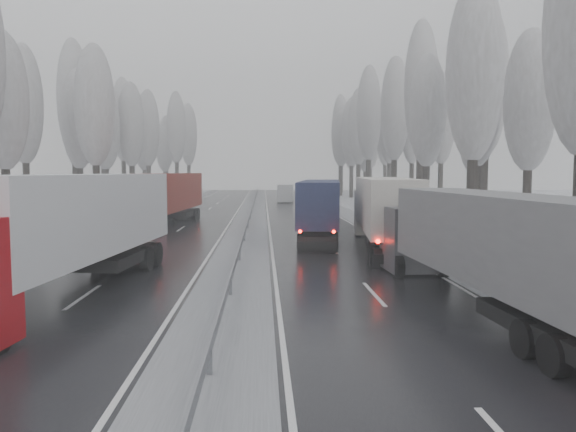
{
  "coord_description": "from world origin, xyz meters",
  "views": [
    {
      "loc": [
        1.19,
        -8.14,
        4.51
      ],
      "look_at": [
        2.5,
        20.91,
        2.2
      ],
      "focal_mm": 35.0,
      "sensor_mm": 36.0,
      "label": 1
    }
  ],
  "objects": [
    {
      "name": "shoulder_left",
      "position": [
        -10.2,
        30.0,
        0.02
      ],
      "size": [
        2.4,
        200.0,
        0.04
      ],
      "primitive_type": "cube",
      "color": "#A0A3A8",
      "rests_on": "ground"
    },
    {
      "name": "tree_78",
      "position": [
        -17.56,
        115.31,
        12.59
      ],
      "size": [
        3.6,
        3.6,
        19.55
      ],
      "color": "black",
      "rests_on": "ground"
    },
    {
      "name": "carriageway_right",
      "position": [
        5.25,
        30.0,
        0.01
      ],
      "size": [
        7.5,
        200.0,
        0.03
      ],
      "primitive_type": "cube",
      "color": "black",
      "rests_on": "ground"
    },
    {
      "name": "tree_35",
      "position": [
        24.94,
        100.32,
        11.77
      ],
      "size": [
        3.6,
        3.6,
        18.25
      ],
      "color": "black",
      "rests_on": "ground"
    },
    {
      "name": "tree_23",
      "position": [
        23.31,
        49.6,
        8.77
      ],
      "size": [
        3.6,
        3.6,
        13.55
      ],
      "color": "black",
      "rests_on": "ground"
    },
    {
      "name": "box_truck_distant",
      "position": [
        4.54,
        74.29,
        1.34
      ],
      "size": [
        2.68,
        7.19,
        2.63
      ],
      "rotation": [
        0.0,
        0.0,
        -0.07
      ],
      "color": "#A9ABAF",
      "rests_on": "ground"
    },
    {
      "name": "tree_63",
      "position": [
        -21.85,
        47.73,
        10.89
      ],
      "size": [
        3.6,
        3.6,
        16.88
      ],
      "color": "black",
      "rests_on": "ground"
    },
    {
      "name": "tree_65",
      "position": [
        -20.05,
        56.71,
        12.55
      ],
      "size": [
        3.6,
        3.6,
        19.48
      ],
      "color": "black",
      "rests_on": "ground"
    },
    {
      "name": "tree_27",
      "position": [
        24.72,
        65.27,
        11.36
      ],
      "size": [
        3.6,
        3.6,
        17.62
      ],
      "color": "black",
      "rests_on": "ground"
    },
    {
      "name": "tree_64",
      "position": [
        -18.26,
        52.71,
        9.96
      ],
      "size": [
        3.6,
        3.6,
        15.42
      ],
      "color": "black",
      "rests_on": "ground"
    },
    {
      "name": "tree_79",
      "position": [
        -20.33,
        119.31,
        11.01
      ],
      "size": [
        3.6,
        3.6,
        17.07
      ],
      "color": "black",
      "rests_on": "ground"
    },
    {
      "name": "tree_68",
      "position": [
        -16.58,
        69.11,
        10.75
      ],
      "size": [
        3.6,
        3.6,
        16.65
      ],
      "color": "black",
      "rests_on": "ground"
    },
    {
      "name": "tree_37",
      "position": [
        24.02,
        110.16,
        10.56
      ],
      "size": [
        3.6,
        3.6,
        16.37
      ],
      "color": "black",
      "rests_on": "ground"
    },
    {
      "name": "tree_22",
      "position": [
        17.02,
        45.6,
        10.24
      ],
      "size": [
        3.6,
        3.6,
        15.86
      ],
      "color": "black",
      "rests_on": "ground"
    },
    {
      "name": "tree_20",
      "position": [
        17.9,
        35.17,
        10.14
      ],
      "size": [
        3.6,
        3.6,
        15.71
      ],
      "color": "black",
      "rests_on": "ground"
    },
    {
      "name": "tree_21",
      "position": [
        20.12,
        39.17,
        12.0
      ],
      "size": [
        3.6,
        3.6,
        18.62
      ],
      "color": "black",
      "rests_on": "ground"
    },
    {
      "name": "truck_red_red",
      "position": [
        -6.62,
        37.75,
        2.55
      ],
      "size": [
        4.04,
        17.15,
        4.36
      ],
      "rotation": [
        0.0,
        0.0,
        -0.08
      ],
      "color": "#9E091A",
      "rests_on": "ground"
    },
    {
      "name": "tree_69",
      "position": [
        -21.42,
        73.11,
        12.46
      ],
      "size": [
        3.6,
        3.6,
        19.35
      ],
      "color": "black",
      "rests_on": "ground"
    },
    {
      "name": "tree_26",
      "position": [
        17.56,
        61.27,
        12.1
      ],
      "size": [
        3.6,
        3.6,
        18.78
      ],
      "color": "black",
      "rests_on": "ground"
    },
    {
      "name": "tree_66",
      "position": [
        -18.16,
        62.35,
        9.84
      ],
      "size": [
        3.6,
        3.6,
        15.23
      ],
      "color": "black",
      "rests_on": "ground"
    },
    {
      "name": "tree_29",
      "position": [
        23.71,
        75.95,
        11.67
      ],
      "size": [
        3.6,
        3.6,
        18.11
      ],
      "color": "black",
      "rests_on": "ground"
    },
    {
      "name": "tree_39",
      "position": [
        21.55,
        120.73,
        10.45
      ],
      "size": [
        3.6,
        3.6,
        16.19
      ],
      "color": "black",
      "rests_on": "ground"
    },
    {
      "name": "tree_74",
      "position": [
        -15.07,
        99.33,
        12.67
      ],
      "size": [
        3.6,
        3.6,
        19.68
      ],
      "color": "black",
      "rests_on": "ground"
    },
    {
      "name": "tree_24",
      "position": [
        17.9,
        51.02,
        13.19
      ],
      "size": [
        3.6,
        3.6,
        20.49
      ],
      "color": "black",
      "rests_on": "ground"
    },
    {
      "name": "tree_71",
      "position": [
        -21.09,
        83.19,
        12.63
      ],
      "size": [
        3.6,
        3.6,
        19.61
      ],
      "color": "black",
      "rests_on": "ground"
    },
    {
      "name": "tree_19",
      "position": [
        20.02,
        31.03,
        9.42
      ],
      "size": [
        3.6,
        3.6,
        14.57
      ],
      "color": "black",
      "rests_on": "ground"
    },
    {
      "name": "median_guardrail",
      "position": [
        0.0,
        29.99,
        0.6
      ],
      "size": [
        0.12,
        200.0,
        0.76
      ],
      "color": "slate",
      "rests_on": "ground"
    },
    {
      "name": "tree_67",
      "position": [
        -19.54,
        66.35,
        11.03
      ],
      "size": [
        3.6,
        3.6,
        17.09
      ],
      "color": "black",
      "rests_on": "ground"
    },
    {
      "name": "carriageway_left",
      "position": [
        -5.25,
        30.0,
        0.01
      ],
      "size": [
        7.5,
        200.0,
        0.03
      ],
      "primitive_type": "cube",
      "color": "black",
      "rests_on": "ground"
    },
    {
      "name": "truck_red_white",
      "position": [
        -5.81,
        12.03,
        2.57
      ],
      "size": [
        4.53,
        17.31,
        4.4
      ],
      "rotation": [
        0.0,
        0.0,
        -0.11
      ],
      "color": "#9C080F",
      "rests_on": "ground"
    },
    {
      "name": "tree_31",
      "position": [
        22.48,
        85.7,
        11.97
      ],
      "size": [
        3.6,
        3.6,
        18.58
      ],
      "color": "black",
      "rests_on": "ground"
    },
    {
      "name": "truck_grey_tarp",
      "position": [
        8.21,
        9.63,
        2.24
      ],
      "size": [
        3.2,
        15.07,
        3.84
      ],
      "rotation": [
        0.0,
        0.0,
        0.06
      ],
      "color": "#45454A",
      "rests_on": "ground"
    },
    {
      "name": "tree_33",
      "position": [
        19.77,
        93.21,
        9.26
      ],
      "size": [
        3.6,
        3.6,
        14.33
      ],
      "color": "black",
      "rests_on": "ground"
    },
    {
      "name": "tree_34",
      "position": [
        15.73,
        96.32,
        11.37
      ],
      "size": [
        3.6,
        3.6,
        17.63
      ],
      "color": "black",
      "rests_on": "ground"
    },
    {
      "name": "tree_62",
      "position": [
        -13.94,
        43.73,
        10.36
      ],
      "size": [
        3.6,
        3.6,
        16.04
      ],
      "color": "black",
      "rests_on": "ground"
    },
    {
      "name": "tree_18",
      "position": [
        14.51,
        27.03,
        10.7
      ],
      "size": [
        3.6,
        3.6,
        16.58
      ],
      "color": "black",
      "rests_on": "ground"
    },
    {
      "name": "tree_25",
      "position": [
        24.81,
        55.02,
        12.52
      ],
      "size": [
        3.6,
        3.6,
        19.44
      ],
      "color": "black",
      "rests_on": "ground"
    },
    {
      "name": "tree_75",
      "position": [
        -24.2,
        103.33,
        11.99
      ],
      "size": [
        3.6,
        3.6,
        18.6
      ],
      "color": "black",
      "rests_on": "ground"
    },
    {
      "name": "tree_32",
      "position": [
        16.63,
        89.21,
        11.18
      ],
      "size": [
        3.6,
        3.6,
        17.33
      ],
      "color": "black",
      "rests_on": "ground"
    },
    {
      "name": "tree_38",
      "position": [
        18.73,
        116.73,
        11.59
      ],
      "size": [
        3.6,
        3.6,
        17.97
      ],
      "color": "black",
      "rests_on": "ground"
    },
    {
      "name": "truck_blue_box",
      "position": [
        5.07,
        29.42,
        2.28
      ],
      "size": [
        4.28,
        15.35,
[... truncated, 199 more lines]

